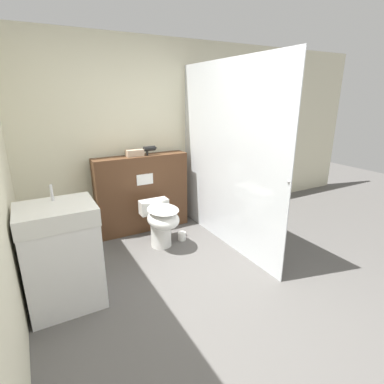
% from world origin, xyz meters
% --- Properties ---
extents(ground_plane, '(12.00, 12.00, 0.00)m').
position_xyz_m(ground_plane, '(0.00, 0.00, 0.00)').
color(ground_plane, '#565451').
extents(wall_back, '(8.00, 0.06, 2.50)m').
position_xyz_m(wall_back, '(0.00, 2.19, 1.25)').
color(wall_back, beige).
rests_on(wall_back, ground_plane).
extents(partition_panel, '(1.24, 0.25, 1.04)m').
position_xyz_m(partition_panel, '(-0.08, 1.98, 0.52)').
color(partition_panel, '#51331E').
rests_on(partition_panel, ground_plane).
extents(shower_glass, '(0.04, 2.04, 2.17)m').
position_xyz_m(shower_glass, '(0.67, 1.14, 1.08)').
color(shower_glass, silver).
rests_on(shower_glass, ground_plane).
extents(toilet, '(0.37, 0.59, 0.54)m').
position_xyz_m(toilet, '(-0.07, 1.39, 0.34)').
color(toilet, white).
rests_on(toilet, ground_plane).
extents(sink_vanity, '(0.61, 0.51, 1.07)m').
position_xyz_m(sink_vanity, '(-1.23, 0.82, 0.47)').
color(sink_vanity, white).
rests_on(sink_vanity, ground_plane).
extents(hair_drier, '(0.18, 0.06, 0.12)m').
position_xyz_m(hair_drier, '(0.04, 1.95, 1.12)').
color(hair_drier, black).
rests_on(hair_drier, partition_panel).
extents(folded_towel, '(0.22, 0.13, 0.08)m').
position_xyz_m(folded_towel, '(-0.16, 1.99, 1.08)').
color(folded_towel, tan).
rests_on(folded_towel, partition_panel).
extents(spare_toilet_roll, '(0.10, 0.10, 0.10)m').
position_xyz_m(spare_toilet_roll, '(0.22, 1.42, 0.05)').
color(spare_toilet_roll, white).
rests_on(spare_toilet_roll, ground_plane).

